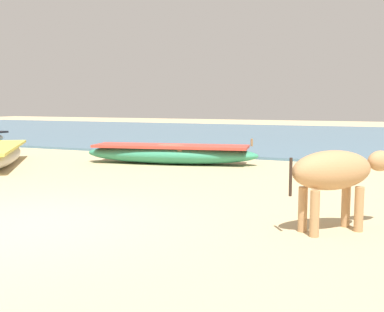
% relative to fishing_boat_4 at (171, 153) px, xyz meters
% --- Properties ---
extents(ground, '(80.00, 80.00, 0.00)m').
position_rel_fishing_boat_4_xyz_m(ground, '(1.10, -6.61, -0.28)').
color(ground, tan).
extents(sea_water, '(60.00, 20.00, 0.08)m').
position_rel_fishing_boat_4_xyz_m(sea_water, '(1.10, 11.88, -0.24)').
color(sea_water, slate).
rests_on(sea_water, ground).
extents(fishing_boat_4, '(4.88, 2.07, 0.72)m').
position_rel_fishing_boat_4_xyz_m(fishing_boat_4, '(0.00, 0.00, 0.00)').
color(fishing_boat_4, '#338C66').
rests_on(fishing_boat_4, ground).
extents(cow_adult_tan, '(1.33, 1.35, 1.05)m').
position_rel_fishing_boat_4_xyz_m(cow_adult_tan, '(5.02, -5.20, 0.47)').
color(cow_adult_tan, tan).
rests_on(cow_adult_tan, ground).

